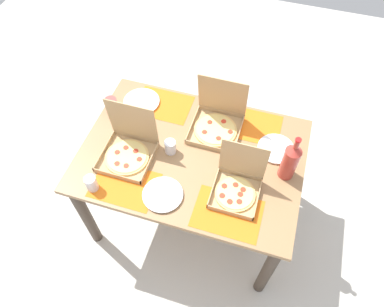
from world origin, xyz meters
name	(u,v)px	position (x,y,z in m)	size (l,w,h in m)	color
ground_plane	(192,211)	(0.00, 0.00, 0.00)	(6.00, 6.00, 0.00)	beige
dining_table	(192,165)	(0.00, 0.00, 0.64)	(1.31, 0.93, 0.76)	#3F3328
placemat_near_left	(125,185)	(-0.29, -0.32, 0.76)	(0.36, 0.26, 0.00)	orange
placemat_near_right	(227,213)	(0.29, -0.32, 0.76)	(0.36, 0.26, 0.00)	orange
placemat_far_left	(163,105)	(-0.29, 0.32, 0.76)	(0.36, 0.26, 0.00)	orange
placemat_far_right	(252,125)	(0.29, 0.32, 0.76)	(0.36, 0.26, 0.00)	orange
pizza_box_edge_far	(128,149)	(-0.35, -0.11, 0.81)	(0.29, 0.30, 0.33)	tan
pizza_box_center	(237,186)	(0.31, -0.17, 0.80)	(0.25, 0.26, 0.29)	tan
pizza_box_corner_right	(217,122)	(0.09, 0.24, 0.81)	(0.30, 0.30, 0.33)	tan
plate_near_left	(163,195)	(-0.07, -0.32, 0.76)	(0.22, 0.22, 0.02)	white
plate_near_right	(142,102)	(-0.44, 0.29, 0.76)	(0.24, 0.24, 0.02)	white
plate_far_right	(276,149)	(0.47, 0.17, 0.76)	(0.22, 0.22, 0.02)	white
soda_bottle	(290,161)	(0.55, 0.02, 0.89)	(0.09, 0.09, 0.32)	#B2382D
cup_clear_left	(91,183)	(-0.45, -0.38, 0.80)	(0.06, 0.06, 0.10)	silver
cup_spare	(170,147)	(-0.13, -0.02, 0.80)	(0.07, 0.07, 0.09)	silver
cup_dark	(112,106)	(-0.59, 0.17, 0.81)	(0.08, 0.08, 0.11)	#BF4742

